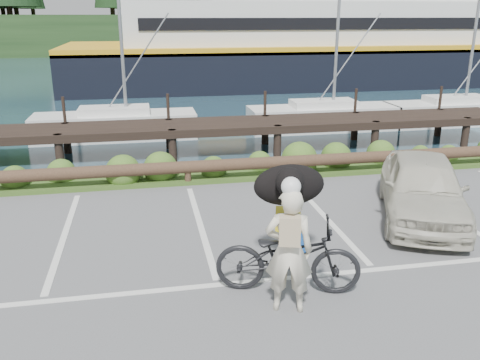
% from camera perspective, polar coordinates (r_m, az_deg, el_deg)
% --- Properties ---
extents(ground, '(72.00, 72.00, 0.00)m').
position_cam_1_polar(ground, '(8.41, -2.88, -10.36)').
color(ground, '#545557').
extents(harbor_backdrop, '(170.00, 160.00, 30.00)m').
position_cam_1_polar(harbor_backdrop, '(85.85, -10.30, 15.13)').
color(harbor_backdrop, '#1A3240').
rests_on(harbor_backdrop, ground).
extents(vegetation_strip, '(34.00, 1.60, 0.10)m').
position_cam_1_polar(vegetation_strip, '(13.27, -6.13, 0.65)').
color(vegetation_strip, '#3D5B21').
rests_on(vegetation_strip, ground).
extents(log_rail, '(32.00, 0.30, 0.60)m').
position_cam_1_polar(log_rail, '(12.62, -5.84, -0.50)').
color(log_rail, '#443021').
rests_on(log_rail, ground).
extents(bicycle, '(2.29, 1.31, 1.14)m').
position_cam_1_polar(bicycle, '(7.67, 5.40, -8.57)').
color(bicycle, black).
rests_on(bicycle, ground).
extents(cyclist, '(0.76, 0.60, 1.82)m').
position_cam_1_polar(cyclist, '(7.07, 5.52, -7.91)').
color(cyclist, beige).
rests_on(cyclist, ground).
extents(dog, '(0.84, 1.24, 0.66)m').
position_cam_1_polar(dog, '(7.97, 5.54, -0.55)').
color(dog, black).
rests_on(dog, bicycle).
extents(parked_car, '(2.96, 4.17, 1.32)m').
position_cam_1_polar(parked_car, '(10.96, 19.83, -0.79)').
color(parked_car, beige).
rests_on(parked_car, ground).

